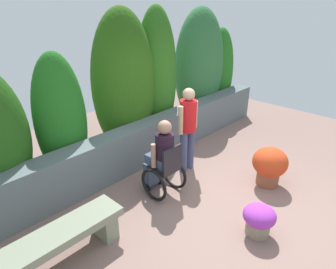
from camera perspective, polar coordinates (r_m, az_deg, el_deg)
ground_plane at (r=5.03m, az=10.69°, el=-12.58°), size 10.29×10.29×0.00m
stone_retaining_wall at (r=5.86m, az=-4.77°, el=-1.66°), size 7.47×0.40×0.83m
hedge_backdrop at (r=5.98m, az=-9.05°, el=8.12°), size 7.86×1.07×2.91m
stone_bench at (r=4.05m, az=-19.45°, el=-18.51°), size 1.55×0.44×0.49m
person_in_wheelchair at (r=4.82m, az=-1.09°, el=-4.97°), size 0.53×0.66×1.33m
person_standing_companion at (r=5.38m, az=3.81°, el=1.84°), size 0.49×0.30×1.61m
flower_pot_purple_near at (r=5.45m, az=18.91°, el=-5.54°), size 0.60×0.60×0.70m
flower_pot_terracotta_by_wall at (r=4.41m, az=17.04°, el=-15.19°), size 0.45×0.45×0.46m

